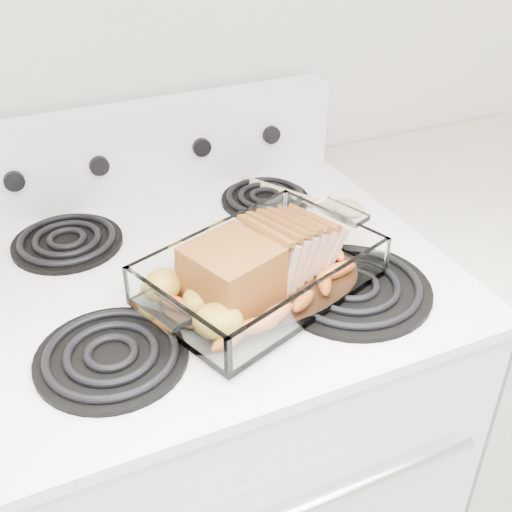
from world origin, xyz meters
name	(u,v)px	position (x,y,z in m)	size (l,w,h in m)	color
electric_range	(212,449)	(0.00, 1.66, 0.48)	(0.78, 0.70, 1.12)	white
counter_right	(469,362)	(0.67, 1.66, 0.47)	(0.58, 0.68, 0.93)	silver
baking_dish	(261,279)	(0.06, 1.55, 0.96)	(0.34, 0.23, 0.07)	white
pork_roast	(252,263)	(0.04, 1.55, 1.00)	(0.26, 0.12, 0.09)	brown
roast_vegetables	(248,260)	(0.05, 1.59, 0.97)	(0.40, 0.22, 0.05)	#CC5B1B
wooden_spoon	(322,202)	(0.28, 1.75, 0.94)	(0.17, 0.24, 0.02)	tan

